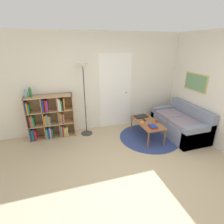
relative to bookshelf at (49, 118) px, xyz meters
name	(u,v)px	position (x,y,z in m)	size (l,w,h in m)	color
ground_plane	(133,180)	(1.43, -2.10, -0.53)	(14.00, 14.00, 0.00)	tan
wall_back	(102,83)	(1.45, 0.21, 0.76)	(7.59, 0.11, 2.60)	silver
wall_right	(202,87)	(3.75, -0.95, 0.77)	(0.08, 5.29, 2.60)	silver
rug	(149,137)	(2.45, -0.81, -0.53)	(1.55, 1.55, 0.01)	navy
bookshelf	(49,118)	(0.00, 0.00, 0.00)	(1.13, 0.34, 1.12)	tan
floor_lamp	(84,80)	(0.92, -0.11, 0.95)	(0.30, 0.30, 1.88)	#333333
couch	(181,124)	(3.35, -0.86, -0.25)	(0.83, 1.56, 0.80)	gray
coffee_table	(147,123)	(2.39, -0.77, -0.13)	(0.52, 1.05, 0.44)	brown
laptop	(141,116)	(2.37, -0.43, -0.08)	(0.38, 0.27, 0.02)	black
bowl	(142,123)	(2.21, -0.82, -0.07)	(0.10, 0.10, 0.04)	orange
book_stack_on_table	(153,127)	(2.33, -1.13, -0.05)	(0.16, 0.22, 0.06)	gold
cup	(156,121)	(2.59, -0.86, -0.04)	(0.07, 0.07, 0.08)	#A33D33
remote	(144,120)	(2.35, -0.65, -0.08)	(0.07, 0.18, 0.02)	black
bottle_left	(26,94)	(-0.44, 0.02, 0.67)	(0.08, 0.08, 0.21)	#6B93A3
bottle_middle	(30,93)	(-0.34, 0.02, 0.69)	(0.07, 0.07, 0.25)	#236633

